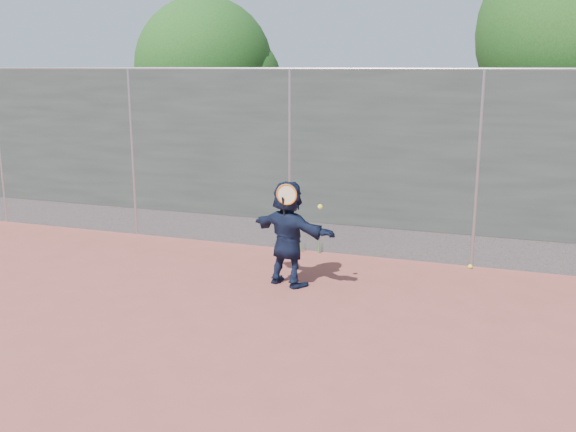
% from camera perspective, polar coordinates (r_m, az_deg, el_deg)
% --- Properties ---
extents(ground, '(80.00, 80.00, 0.00)m').
position_cam_1_polar(ground, '(7.93, -8.16, -9.52)').
color(ground, '#9E4C42').
rests_on(ground, ground).
extents(player, '(1.46, 0.90, 1.51)m').
position_cam_1_polar(player, '(9.00, -0.00, -1.55)').
color(player, '#131C36').
rests_on(player, ground).
extents(ball_ground, '(0.07, 0.07, 0.07)m').
position_cam_1_polar(ball_ground, '(10.29, 15.90, -4.34)').
color(ball_ground, '#EFFB37').
rests_on(ball_ground, ground).
extents(fence, '(20.00, 0.06, 3.03)m').
position_cam_1_polar(fence, '(10.65, 0.17, 5.31)').
color(fence, '#38423D').
rests_on(fence, ground).
extents(swing_action, '(0.63, 0.17, 0.51)m').
position_cam_1_polar(swing_action, '(8.67, 0.17, 1.70)').
color(swing_action, orange).
rests_on(swing_action, ground).
extents(tree_left, '(3.15, 3.00, 4.53)m').
position_cam_1_polar(tree_left, '(14.46, -6.78, 12.70)').
color(tree_left, '#382314').
rests_on(tree_left, ground).
extents(weed_clump, '(0.68, 0.07, 0.30)m').
position_cam_1_polar(weed_clump, '(10.75, 1.45, -2.52)').
color(weed_clump, '#387226').
rests_on(weed_clump, ground).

